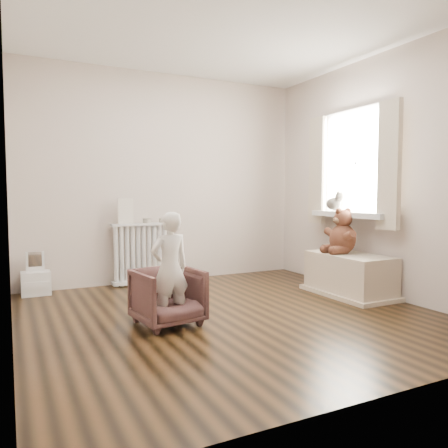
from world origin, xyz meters
name	(u,v)px	position (x,y,z in m)	size (l,w,h in m)	color
floor	(231,315)	(0.00, 0.00, 0.00)	(3.60, 3.60, 0.01)	black
ceiling	(232,22)	(0.00, 0.00, 2.60)	(3.60, 3.60, 0.01)	white
back_wall	(166,178)	(0.00, 1.80, 1.30)	(3.60, 0.02, 2.60)	beige
front_wall	(389,157)	(0.00, -1.80, 1.30)	(3.60, 0.02, 2.60)	beige
left_wall	(7,166)	(-1.80, 0.00, 1.30)	(0.02, 3.60, 2.60)	beige
right_wall	(380,176)	(1.80, 0.00, 1.30)	(0.02, 3.60, 2.60)	beige
window	(357,163)	(1.76, 0.30, 1.45)	(0.03, 0.90, 1.10)	white
window_sill	(350,214)	(1.67, 0.30, 0.87)	(0.22, 1.10, 0.06)	silver
curtain_left	(389,165)	(1.65, -0.27, 1.39)	(0.06, 0.26, 1.30)	beige
curtain_right	(317,171)	(1.65, 0.87, 1.39)	(0.06, 0.26, 1.30)	beige
radiator	(141,253)	(-0.37, 1.68, 0.39)	(0.71, 0.13, 0.75)	silver
paper_doll	(126,211)	(-0.55, 1.68, 0.90)	(0.18, 0.02, 0.30)	beige
tin_a	(147,221)	(-0.29, 1.68, 0.78)	(0.10, 0.10, 0.06)	#A59E8C
tin_b	(163,220)	(-0.08, 1.68, 0.78)	(0.10, 0.10, 0.06)	#A59E8C
toy_vanity	(36,270)	(-1.55, 1.65, 0.28)	(0.30, 0.21, 0.47)	silver
armchair	(168,297)	(-0.61, -0.02, 0.24)	(0.51, 0.53, 0.48)	#51312E
child	(170,268)	(-0.61, -0.07, 0.49)	(0.34, 0.22, 0.94)	white
toy_bench	(349,277)	(1.52, 0.13, 0.20)	(0.50, 0.95, 0.45)	beige
teddy_bear	(343,233)	(1.51, 0.24, 0.67)	(0.40, 0.31, 0.49)	#3E1F13
plush_cat	(334,203)	(1.66, 0.55, 1.00)	(0.17, 0.27, 0.23)	slate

